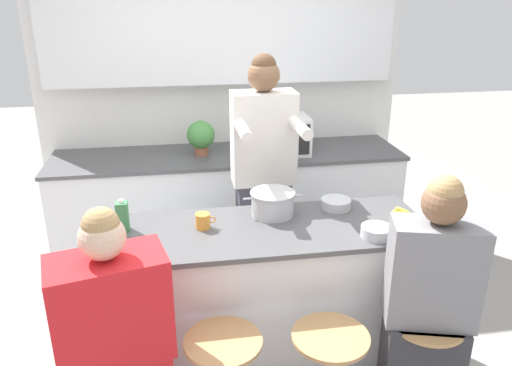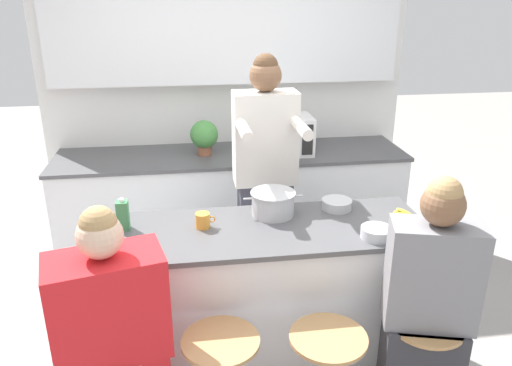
{
  "view_description": "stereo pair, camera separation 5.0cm",
  "coord_description": "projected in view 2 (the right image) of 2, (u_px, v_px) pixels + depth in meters",
  "views": [
    {
      "loc": [
        -0.42,
        -2.5,
        2.19
      ],
      "look_at": [
        0.0,
        0.07,
        1.19
      ],
      "focal_mm": 35.0,
      "sensor_mm": 36.0,
      "label": 1
    },
    {
      "loc": [
        -0.37,
        -2.51,
        2.19
      ],
      "look_at": [
        0.0,
        0.07,
        1.19
      ],
      "focal_mm": 35.0,
      "sensor_mm": 36.0,
      "label": 2
    }
  ],
  "objects": [
    {
      "name": "ground_plane",
      "position": [
        257.0,
        361.0,
        3.16
      ],
      "size": [
        16.0,
        16.0,
        0.0
      ],
      "primitive_type": "plane",
      "color": "gray"
    },
    {
      "name": "wall_back",
      "position": [
        226.0,
        71.0,
        4.3
      ],
      "size": [
        3.17,
        0.22,
        2.7
      ],
      "color": "silver",
      "rests_on": "ground_plane"
    },
    {
      "name": "back_counter",
      "position": [
        232.0,
        202.0,
        4.38
      ],
      "size": [
        2.95,
        0.71,
        0.9
      ],
      "color": "silver",
      "rests_on": "ground_plane"
    },
    {
      "name": "kitchen_island",
      "position": [
        258.0,
        298.0,
        2.99
      ],
      "size": [
        1.96,
        0.65,
        0.94
      ],
      "color": "black",
      "rests_on": "ground_plane"
    },
    {
      "name": "bar_stool_rightmost",
      "position": [
        420.0,
        366.0,
        2.62
      ],
      "size": [
        0.38,
        0.38,
        0.62
      ],
      "color": "tan",
      "rests_on": "ground_plane"
    },
    {
      "name": "person_cooking",
      "position": [
        265.0,
        190.0,
        3.41
      ],
      "size": [
        0.42,
        0.56,
        1.83
      ],
      "rotation": [
        0.0,
        0.0,
        0.01
      ],
      "color": "#383842",
      "rests_on": "ground_plane"
    },
    {
      "name": "person_wrapped_blanket",
      "position": [
        114.0,
        349.0,
        2.32
      ],
      "size": [
        0.56,
        0.4,
        1.36
      ],
      "rotation": [
        0.0,
        0.0,
        0.24
      ],
      "color": "red",
      "rests_on": "ground_plane"
    },
    {
      "name": "person_seated_near",
      "position": [
        426.0,
        318.0,
        2.52
      ],
      "size": [
        0.48,
        0.36,
        1.41
      ],
      "rotation": [
        0.0,
        0.0,
        -0.27
      ],
      "color": "#333338",
      "rests_on": "ground_plane"
    },
    {
      "name": "cooking_pot",
      "position": [
        273.0,
        203.0,
        2.96
      ],
      "size": [
        0.35,
        0.27,
        0.15
      ],
      "color": "#B7BABC",
      "rests_on": "kitchen_island"
    },
    {
      "name": "fruit_bowl",
      "position": [
        337.0,
        204.0,
        3.06
      ],
      "size": [
        0.18,
        0.18,
        0.06
      ],
      "color": "#B7BABC",
      "rests_on": "kitchen_island"
    },
    {
      "name": "mixing_bowl_steel",
      "position": [
        376.0,
        233.0,
        2.7
      ],
      "size": [
        0.17,
        0.17,
        0.06
      ],
      "color": "#B7BABC",
      "rests_on": "kitchen_island"
    },
    {
      "name": "coffee_cup_near",
      "position": [
        203.0,
        220.0,
        2.81
      ],
      "size": [
        0.11,
        0.08,
        0.09
      ],
      "color": "orange",
      "rests_on": "kitchen_island"
    },
    {
      "name": "banana_bunch",
      "position": [
        401.0,
        213.0,
        2.96
      ],
      "size": [
        0.15,
        0.11,
        0.05
      ],
      "color": "yellow",
      "rests_on": "kitchen_island"
    },
    {
      "name": "juice_carton",
      "position": [
        123.0,
        215.0,
        2.78
      ],
      "size": [
        0.06,
        0.06,
        0.19
      ],
      "color": "#38844C",
      "rests_on": "kitchen_island"
    },
    {
      "name": "microwave",
      "position": [
        282.0,
        135.0,
        4.17
      ],
      "size": [
        0.5,
        0.35,
        0.32
      ],
      "color": "white",
      "rests_on": "back_counter"
    },
    {
      "name": "potted_plant",
      "position": [
        204.0,
        136.0,
        4.13
      ],
      "size": [
        0.23,
        0.23,
        0.29
      ],
      "color": "#93563D",
      "rests_on": "back_counter"
    }
  ]
}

